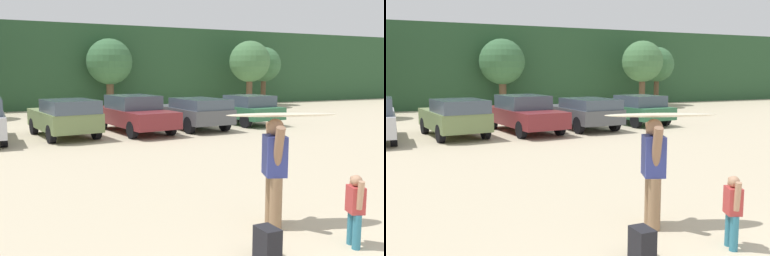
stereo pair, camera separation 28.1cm
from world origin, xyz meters
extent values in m
cube|color=#284C2D|center=(0.00, 32.65, 2.83)|extent=(108.00, 12.00, 5.66)
cylinder|color=brown|center=(3.08, 25.58, 0.94)|extent=(0.49, 0.49, 1.88)
sphere|color=#38663D|center=(3.08, 25.58, 3.15)|extent=(2.99, 2.99, 2.99)
cylinder|color=brown|center=(12.45, 23.33, 1.00)|extent=(0.43, 0.43, 2.00)
sphere|color=#427042|center=(12.45, 23.33, 3.21)|extent=(2.86, 2.86, 2.86)
cylinder|color=brown|center=(14.50, 24.61, 0.98)|extent=(0.37, 0.37, 1.95)
sphere|color=#38663D|center=(14.50, 24.61, 3.04)|extent=(2.56, 2.56, 2.56)
cylinder|color=black|center=(-3.74, 15.91, 0.32)|extent=(0.23, 0.65, 0.64)
cylinder|color=black|center=(-3.71, 13.01, 0.32)|extent=(0.23, 0.65, 0.64)
cube|color=#6B7F4C|center=(-1.56, 14.55, 0.66)|extent=(2.33, 4.16, 0.68)
cube|color=#3F4C5B|center=(-1.44, 13.66, 1.24)|extent=(1.96, 2.42, 0.47)
cylinder|color=black|center=(-2.54, 15.73, 0.32)|extent=(0.30, 0.67, 0.65)
cylinder|color=black|center=(-0.92, 15.95, 0.32)|extent=(0.30, 0.67, 0.65)
cylinder|color=black|center=(-2.19, 13.14, 0.32)|extent=(0.30, 0.67, 0.65)
cylinder|color=black|center=(-0.57, 13.36, 0.32)|extent=(0.30, 0.67, 0.65)
cube|color=maroon|center=(1.29, 14.58, 0.65)|extent=(2.37, 4.92, 0.64)
cube|color=#3F4C5B|center=(1.27, 14.72, 1.24)|extent=(1.92, 2.41, 0.55)
cylinder|color=black|center=(0.29, 16.03, 0.33)|extent=(0.30, 0.68, 0.66)
cylinder|color=black|center=(1.91, 16.23, 0.33)|extent=(0.30, 0.68, 0.66)
cylinder|color=black|center=(0.67, 12.93, 0.33)|extent=(0.30, 0.68, 0.66)
cylinder|color=black|center=(2.28, 13.12, 0.33)|extent=(0.30, 0.68, 0.66)
cube|color=#4C4F54|center=(3.90, 14.69, 0.65)|extent=(2.17, 4.40, 0.60)
cube|color=#3F4C5B|center=(3.96, 13.89, 1.15)|extent=(1.90, 2.67, 0.42)
cylinder|color=black|center=(2.96, 16.04, 0.34)|extent=(0.27, 0.70, 0.69)
cylinder|color=black|center=(4.65, 16.16, 0.34)|extent=(0.27, 0.70, 0.69)
cylinder|color=black|center=(3.15, 13.22, 0.34)|extent=(0.27, 0.70, 0.69)
cylinder|color=black|center=(4.84, 13.34, 0.34)|extent=(0.27, 0.70, 0.69)
cube|color=#2D6642|center=(6.86, 15.25, 0.61)|extent=(2.30, 4.31, 0.56)
cube|color=#3F4C5B|center=(6.92, 14.70, 1.14)|extent=(1.91, 2.11, 0.51)
cylinder|color=black|center=(5.88, 16.52, 0.33)|extent=(0.29, 0.68, 0.66)
cylinder|color=black|center=(7.54, 16.70, 0.33)|extent=(0.29, 0.68, 0.66)
cylinder|color=black|center=(6.18, 13.81, 0.33)|extent=(0.29, 0.68, 0.66)
cylinder|color=black|center=(7.84, 13.99, 0.33)|extent=(0.29, 0.68, 0.66)
cylinder|color=#8C6B4C|center=(-0.02, 3.09, 0.42)|extent=(0.20, 0.20, 0.84)
cylinder|color=#8C6B4C|center=(0.09, 3.37, 0.42)|extent=(0.20, 0.20, 0.84)
cube|color=#333D8C|center=(0.04, 3.23, 1.16)|extent=(0.46, 0.52, 0.64)
sphere|color=#8C664C|center=(0.04, 3.23, 1.61)|extent=(0.27, 0.27, 0.27)
cylinder|color=#8C664C|center=(-0.05, 3.01, 1.32)|extent=(0.26, 0.38, 0.69)
cylinder|color=#8C664C|center=(0.12, 3.45, 1.32)|extent=(0.28, 0.41, 0.68)
cylinder|color=teal|center=(0.55, 1.97, 0.25)|extent=(0.12, 0.12, 0.50)
cylinder|color=teal|center=(0.61, 2.14, 0.25)|extent=(0.12, 0.12, 0.50)
cube|color=#B23838|center=(0.58, 2.06, 0.69)|extent=(0.27, 0.31, 0.38)
sphere|color=tan|center=(0.58, 2.06, 0.96)|extent=(0.16, 0.16, 0.16)
cylinder|color=tan|center=(0.53, 1.93, 0.79)|extent=(0.13, 0.15, 0.41)
cylinder|color=tan|center=(0.63, 2.19, 0.79)|extent=(0.14, 0.18, 0.41)
ellipsoid|color=beige|center=(0.17, 3.25, 1.80)|extent=(1.87, 1.05, 0.11)
cube|color=black|center=(-0.80, 2.20, 0.23)|extent=(0.24, 0.34, 0.45)
camera|label=1|loc=(-3.96, -2.22, 2.46)|focal=39.88mm
camera|label=2|loc=(-3.70, -2.34, 2.46)|focal=39.88mm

